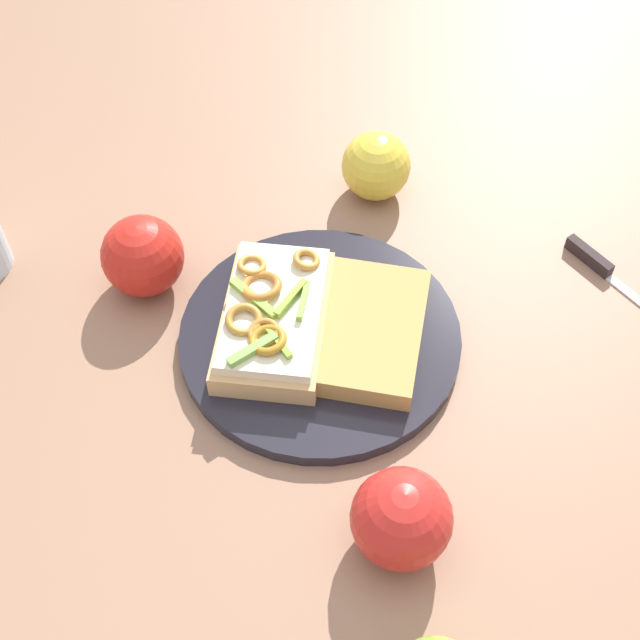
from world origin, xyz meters
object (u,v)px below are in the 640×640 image
sandwich (274,317)px  apple_0 (376,166)px  plate (320,338)px  apple_1 (401,519)px  knife (599,265)px  apple_2 (143,256)px  bread_slice_side (366,330)px

sandwich → apple_0: apple_0 is taller
apple_0 → plate: bearing=125.0°
plate → sandwich: sandwich is taller
apple_1 → knife: size_ratio=0.66×
sandwich → plate: bearing=-89.4°
plate → sandwich: size_ratio=1.46×
apple_1 → apple_2: bearing=2.0°
sandwich → knife: bearing=-68.3°
bread_slice_side → apple_1: apple_1 is taller
sandwich → bread_slice_side: size_ratio=1.24×
plate → apple_2: 0.19m
apple_2 → knife: size_ratio=0.65×
plate → apple_2: size_ratio=3.30×
apple_0 → sandwich: bearing=114.1°
knife → apple_1: bearing=-74.3°
sandwich → bread_slice_side: sandwich is taller
bread_slice_side → apple_2: bearing=80.8°
sandwich → bread_slice_side: (-0.06, -0.06, -0.01)m
sandwich → apple_1: size_ratio=2.25×
sandwich → apple_2: (0.13, 0.06, 0.01)m
plate → apple_2: bearing=28.1°
apple_2 → sandwich: bearing=-156.9°
apple_1 → knife: (0.09, -0.35, -0.03)m
apple_0 → apple_1: (-0.32, 0.25, 0.00)m
plate → bread_slice_side: size_ratio=1.81×
apple_2 → apple_0: bearing=-99.2°
bread_slice_side → knife: (-0.08, -0.25, -0.02)m
sandwich → knife: 0.34m
sandwich → apple_1: (-0.23, 0.04, 0.01)m
bread_slice_side → apple_0: size_ratio=1.98×
bread_slice_side → apple_1: 0.20m
plate → apple_2: (0.16, 0.09, 0.03)m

